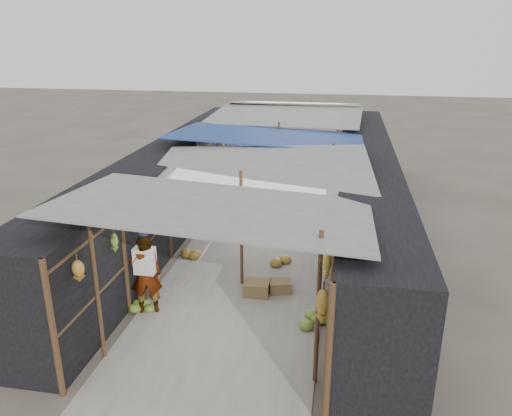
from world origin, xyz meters
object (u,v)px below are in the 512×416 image
Objects in this scene: vendor_seated at (331,178)px; crate_near at (280,287)px; shopper_blue at (261,177)px; black_basin at (329,202)px; vendor_elderly at (146,274)px.

crate_near is at bearing -20.45° from vendor_seated.
shopper_blue reaches higher than crate_near.
vendor_elderly is (-3.31, -7.29, 0.73)m from black_basin.
black_basin is at bearing 69.13° from crate_near.
crate_near is at bearing -73.03° from shopper_blue.
black_basin is 0.44× the size of shopper_blue.
shopper_blue reaches higher than vendor_seated.
shopper_blue is 1.57× the size of vendor_seated.
shopper_blue is 2.64m from vendor_seated.
crate_near is 0.31× the size of shopper_blue.
black_basin is at bearing -1.31° from shopper_blue.
crate_near is 7.61m from vendor_seated.
black_basin is at bearing -132.70° from vendor_elderly.
shopper_blue is (-1.46, 6.26, 0.61)m from crate_near.
vendor_elderly is at bearing -114.40° from black_basin.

